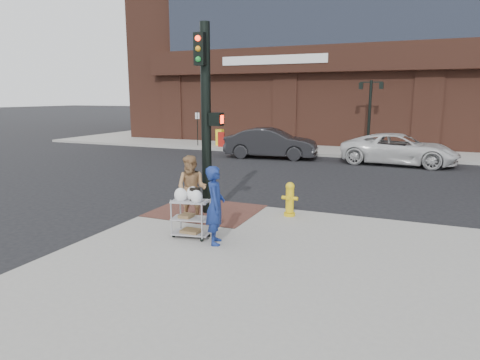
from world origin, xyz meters
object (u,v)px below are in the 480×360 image
at_px(sedan_dark, 271,143).
at_px(fire_hydrant, 290,199).
at_px(lamp_post, 370,108).
at_px(traffic_signal_pole, 206,114).
at_px(woman_blue, 215,205).
at_px(minivan_white, 399,149).
at_px(pedestrian_tan, 192,189).
at_px(utility_cart, 191,215).

relative_size(sedan_dark, fire_hydrant, 5.33).
distance_m(lamp_post, sedan_dark, 6.14).
bearing_deg(lamp_post, traffic_signal_pole, -99.24).
bearing_deg(woman_blue, lamp_post, -27.33).
height_order(traffic_signal_pole, minivan_white, traffic_signal_pole).
bearing_deg(fire_hydrant, pedestrian_tan, -146.62).
relative_size(lamp_post, fire_hydrant, 4.37).
xyz_separation_m(minivan_white, fire_hydrant, (-2.17, -11.39, -0.13)).
height_order(pedestrian_tan, utility_cart, pedestrian_tan).
bearing_deg(woman_blue, fire_hydrant, -40.93).
relative_size(woman_blue, fire_hydrant, 1.86).
relative_size(pedestrian_tan, sedan_dark, 0.35).
bearing_deg(lamp_post, woman_blue, -93.87).
bearing_deg(utility_cart, fire_hydrant, 58.96).
relative_size(traffic_signal_pole, sedan_dark, 1.02).
relative_size(traffic_signal_pole, utility_cart, 4.34).
xyz_separation_m(woman_blue, utility_cart, (-0.69, 0.15, -0.33)).
bearing_deg(pedestrian_tan, utility_cart, -67.63).
xyz_separation_m(lamp_post, woman_blue, (-1.18, -17.39, -1.62)).
bearing_deg(minivan_white, fire_hydrant, 172.96).
height_order(pedestrian_tan, fire_hydrant, pedestrian_tan).
relative_size(utility_cart, fire_hydrant, 1.26).
bearing_deg(fire_hydrant, traffic_signal_pole, -165.21).
bearing_deg(fire_hydrant, minivan_white, 79.22).
relative_size(traffic_signal_pole, minivan_white, 0.92).
bearing_deg(woman_blue, utility_cart, 54.25).
xyz_separation_m(lamp_post, utility_cart, (-1.87, -17.23, -1.95)).
bearing_deg(sedan_dark, lamp_post, -58.68).
height_order(lamp_post, woman_blue, lamp_post).
relative_size(minivan_white, fire_hydrant, 5.91).
height_order(traffic_signal_pole, utility_cart, traffic_signal_pole).
xyz_separation_m(woman_blue, sedan_dark, (-3.45, 13.77, -0.20)).
distance_m(woman_blue, utility_cart, 0.78).
distance_m(sedan_dark, utility_cart, 13.90).
height_order(pedestrian_tan, sedan_dark, pedestrian_tan).
distance_m(woman_blue, pedestrian_tan, 1.84).
relative_size(lamp_post, traffic_signal_pole, 0.80).
bearing_deg(traffic_signal_pole, utility_cart, -73.14).
bearing_deg(utility_cart, traffic_signal_pole, 106.86).
relative_size(traffic_signal_pole, woman_blue, 2.94).
relative_size(lamp_post, pedestrian_tan, 2.37).
height_order(traffic_signal_pole, woman_blue, traffic_signal_pole).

